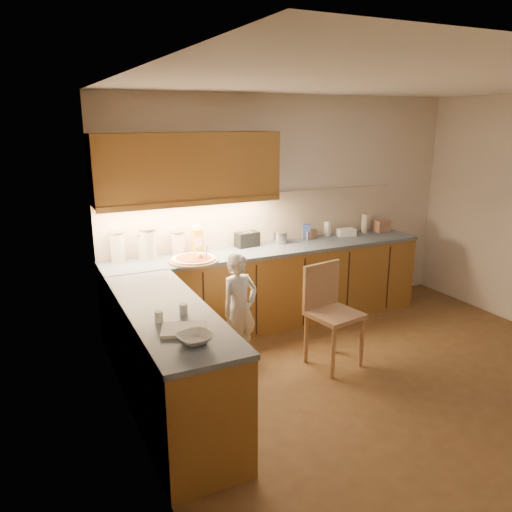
# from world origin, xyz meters

# --- Properties ---
(room) EXTENTS (4.54, 4.50, 2.62)m
(room) POSITION_xyz_m (0.00, 0.00, 1.68)
(room) COLOR brown
(room) RESTS_ON ground
(l_counter) EXTENTS (3.77, 2.62, 0.92)m
(l_counter) POSITION_xyz_m (-0.92, 1.25, 0.46)
(l_counter) COLOR olive
(l_counter) RESTS_ON ground
(backsplash) EXTENTS (3.75, 0.02, 0.58)m
(backsplash) POSITION_xyz_m (-0.38, 1.99, 1.21)
(backsplash) COLOR beige
(backsplash) RESTS_ON l_counter
(upper_cabinets) EXTENTS (1.95, 0.36, 0.73)m
(upper_cabinets) POSITION_xyz_m (-1.27, 1.82, 1.85)
(upper_cabinets) COLOR olive
(upper_cabinets) RESTS_ON ground
(pizza_on_board) EXTENTS (0.51, 0.51, 0.21)m
(pizza_on_board) POSITION_xyz_m (-1.34, 1.54, 0.94)
(pizza_on_board) COLOR #A47C52
(pizza_on_board) RESTS_ON l_counter
(child) EXTENTS (0.46, 0.36, 1.11)m
(child) POSITION_xyz_m (-1.09, 0.96, 0.56)
(child) COLOR silver
(child) RESTS_ON ground
(wooden_chair) EXTENTS (0.52, 0.52, 0.99)m
(wooden_chair) POSITION_xyz_m (-0.30, 0.61, 0.57)
(wooden_chair) COLOR tan
(wooden_chair) RESTS_ON ground
(mixing_bowl) EXTENTS (0.27, 0.27, 0.06)m
(mixing_bowl) POSITION_xyz_m (-1.95, -0.27, 0.95)
(mixing_bowl) COLOR silver
(mixing_bowl) RESTS_ON l_counter
(canister_a) EXTENTS (0.16, 0.16, 0.31)m
(canister_a) POSITION_xyz_m (-2.04, 1.88, 1.08)
(canister_a) COLOR beige
(canister_a) RESTS_ON l_counter
(canister_b) EXTENTS (0.15, 0.15, 0.27)m
(canister_b) POSITION_xyz_m (-1.76, 1.86, 1.06)
(canister_b) COLOR beige
(canister_b) RESTS_ON l_counter
(canister_c) EXTENTS (0.18, 0.18, 0.33)m
(canister_c) POSITION_xyz_m (-1.73, 1.83, 1.09)
(canister_c) COLOR silver
(canister_c) RESTS_ON l_counter
(canister_d) EXTENTS (0.16, 0.16, 0.25)m
(canister_d) POSITION_xyz_m (-1.40, 1.89, 1.05)
(canister_d) COLOR white
(canister_d) RESTS_ON l_counter
(oil_jug) EXTENTS (0.12, 0.10, 0.32)m
(oil_jug) POSITION_xyz_m (-1.20, 1.82, 1.06)
(oil_jug) COLOR gold
(oil_jug) RESTS_ON l_counter
(toaster) EXTENTS (0.28, 0.18, 0.17)m
(toaster) POSITION_xyz_m (-0.59, 1.87, 1.00)
(toaster) COLOR black
(toaster) RESTS_ON l_counter
(steel_pot) EXTENTS (0.18, 0.18, 0.14)m
(steel_pot) POSITION_xyz_m (-0.18, 1.84, 0.99)
(steel_pot) COLOR silver
(steel_pot) RESTS_ON l_counter
(blue_box) EXTENTS (0.11, 0.10, 0.19)m
(blue_box) POSITION_xyz_m (0.19, 1.86, 1.01)
(blue_box) COLOR #34489C
(blue_box) RESTS_ON l_counter
(card_box_a) EXTENTS (0.17, 0.14, 0.11)m
(card_box_a) POSITION_xyz_m (0.24, 1.88, 0.97)
(card_box_a) COLOR #A27C57
(card_box_a) RESTS_ON l_counter
(white_bottle) EXTENTS (0.08, 0.08, 0.18)m
(white_bottle) POSITION_xyz_m (0.52, 1.91, 1.01)
(white_bottle) COLOR white
(white_bottle) RESTS_ON l_counter
(flat_pack) EXTENTS (0.25, 0.20, 0.09)m
(flat_pack) POSITION_xyz_m (0.74, 1.83, 0.96)
(flat_pack) COLOR white
(flat_pack) RESTS_ON l_counter
(tall_jar) EXTENTS (0.08, 0.08, 0.25)m
(tall_jar) POSITION_xyz_m (1.05, 1.86, 1.05)
(tall_jar) COLOR white
(tall_jar) RESTS_ON l_counter
(card_box_b) EXTENTS (0.19, 0.15, 0.15)m
(card_box_b) POSITION_xyz_m (1.29, 1.82, 0.99)
(card_box_b) COLOR tan
(card_box_b) RESTS_ON l_counter
(dough_cloth) EXTENTS (0.37, 0.33, 0.02)m
(dough_cloth) POSITION_xyz_m (-1.96, -0.06, 0.93)
(dough_cloth) COLOR white
(dough_cloth) RESTS_ON l_counter
(spice_jar_a) EXTENTS (0.07, 0.07, 0.08)m
(spice_jar_a) POSITION_xyz_m (-2.08, 0.16, 0.96)
(spice_jar_a) COLOR white
(spice_jar_a) RESTS_ON l_counter
(spice_jar_b) EXTENTS (0.07, 0.07, 0.08)m
(spice_jar_b) POSITION_xyz_m (-1.87, 0.22, 0.96)
(spice_jar_b) COLOR white
(spice_jar_b) RESTS_ON l_counter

